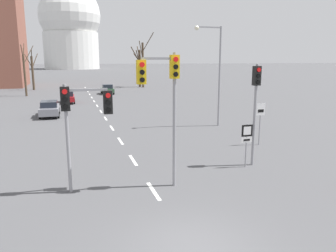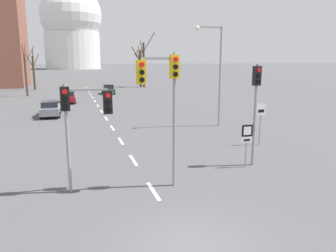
# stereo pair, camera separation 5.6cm
# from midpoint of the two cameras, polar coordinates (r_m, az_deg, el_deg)

# --- Properties ---
(ground_plane) EXTENTS (800.00, 800.00, 0.00)m
(ground_plane) POSITION_cam_midpoint_polar(r_m,az_deg,el_deg) (10.27, 3.97, -20.54)
(ground_plane) COLOR #4C4C4F
(lane_stripe_0) EXTENTS (0.16, 2.00, 0.01)m
(lane_stripe_0) POSITION_cam_midpoint_polar(r_m,az_deg,el_deg) (14.07, -2.65, -11.24)
(lane_stripe_0) COLOR silver
(lane_stripe_0) RESTS_ON ground_plane
(lane_stripe_1) EXTENTS (0.16, 2.00, 0.01)m
(lane_stripe_1) POSITION_cam_midpoint_polar(r_m,az_deg,el_deg) (18.21, -6.18, -5.93)
(lane_stripe_1) COLOR silver
(lane_stripe_1) RESTS_ON ground_plane
(lane_stripe_2) EXTENTS (0.16, 2.00, 0.01)m
(lane_stripe_2) POSITION_cam_midpoint_polar(r_m,az_deg,el_deg) (22.48, -8.35, -2.60)
(lane_stripe_2) COLOR silver
(lane_stripe_2) RESTS_ON ground_plane
(lane_stripe_3) EXTENTS (0.16, 2.00, 0.01)m
(lane_stripe_3) POSITION_cam_midpoint_polar(r_m,az_deg,el_deg) (26.83, -9.81, -0.34)
(lane_stripe_3) COLOR silver
(lane_stripe_3) RESTS_ON ground_plane
(lane_stripe_4) EXTENTS (0.16, 2.00, 0.01)m
(lane_stripe_4) POSITION_cam_midpoint_polar(r_m,az_deg,el_deg) (31.23, -10.87, 1.29)
(lane_stripe_4) COLOR silver
(lane_stripe_4) RESTS_ON ground_plane
(lane_stripe_5) EXTENTS (0.16, 2.00, 0.01)m
(lane_stripe_5) POSITION_cam_midpoint_polar(r_m,az_deg,el_deg) (35.64, -11.66, 2.52)
(lane_stripe_5) COLOR silver
(lane_stripe_5) RESTS_ON ground_plane
(lane_stripe_6) EXTENTS (0.16, 2.00, 0.01)m
(lane_stripe_6) POSITION_cam_midpoint_polar(r_m,az_deg,el_deg) (40.08, -12.28, 3.47)
(lane_stripe_6) COLOR silver
(lane_stripe_6) RESTS_ON ground_plane
(lane_stripe_7) EXTENTS (0.16, 2.00, 0.01)m
(lane_stripe_7) POSITION_cam_midpoint_polar(r_m,az_deg,el_deg) (44.53, -12.78, 4.24)
(lane_stripe_7) COLOR silver
(lane_stripe_7) RESTS_ON ground_plane
(lane_stripe_8) EXTENTS (0.16, 2.00, 0.01)m
(lane_stripe_8) POSITION_cam_midpoint_polar(r_m,az_deg,el_deg) (48.99, -13.18, 4.86)
(lane_stripe_8) COLOR silver
(lane_stripe_8) RESTS_ON ground_plane
(lane_stripe_9) EXTENTS (0.16, 2.00, 0.01)m
(lane_stripe_9) POSITION_cam_midpoint_polar(r_m,az_deg,el_deg) (53.46, -13.52, 5.38)
(lane_stripe_9) COLOR silver
(lane_stripe_9) RESTS_ON ground_plane
(lane_stripe_10) EXTENTS (0.16, 2.00, 0.01)m
(lane_stripe_10) POSITION_cam_midpoint_polar(r_m,az_deg,el_deg) (57.93, -13.81, 5.82)
(lane_stripe_10) COLOR silver
(lane_stripe_10) RESTS_ON ground_plane
(lane_stripe_11) EXTENTS (0.16, 2.00, 0.01)m
(lane_stripe_11) POSITION_cam_midpoint_polar(r_m,az_deg,el_deg) (62.40, -14.06, 6.20)
(lane_stripe_11) COLOR silver
(lane_stripe_11) RESTS_ON ground_plane
(lane_stripe_12) EXTENTS (0.16, 2.00, 0.01)m
(lane_stripe_12) POSITION_cam_midpoint_polar(r_m,az_deg,el_deg) (66.88, -14.27, 6.53)
(lane_stripe_12) COLOR silver
(lane_stripe_12) RESTS_ON ground_plane
(traffic_signal_near_right) EXTENTS (0.36, 0.34, 5.23)m
(traffic_signal_near_right) POSITION_cam_midpoint_polar(r_m,az_deg,el_deg) (17.15, 14.93, 5.08)
(traffic_signal_near_right) COLOR gray
(traffic_signal_near_right) RESTS_ON ground_plane
(traffic_signal_near_left) EXTENTS (2.03, 0.34, 4.50)m
(traffic_signal_near_left) POSITION_cam_midpoint_polar(r_m,az_deg,el_deg) (13.68, -14.96, 2.52)
(traffic_signal_near_left) COLOR gray
(traffic_signal_near_left) RESTS_ON ground_plane
(traffic_signal_centre_tall) EXTENTS (1.76, 0.34, 5.73)m
(traffic_signal_centre_tall) POSITION_cam_midpoint_polar(r_m,az_deg,el_deg) (13.52, -0.86, 6.80)
(traffic_signal_centre_tall) COLOR gray
(traffic_signal_centre_tall) RESTS_ON ground_plane
(route_sign_post) EXTENTS (0.60, 0.08, 2.27)m
(route_sign_post) POSITION_cam_midpoint_polar(r_m,az_deg,el_deg) (17.06, 13.45, -2.05)
(route_sign_post) COLOR gray
(route_sign_post) RESTS_ON ground_plane
(speed_limit_sign) EXTENTS (0.60, 0.08, 2.75)m
(speed_limit_sign) POSITION_cam_midpoint_polar(r_m,az_deg,el_deg) (21.72, 15.71, 1.61)
(speed_limit_sign) COLOR gray
(speed_limit_sign) RESTS_ON ground_plane
(street_lamp_right) EXTENTS (2.32, 0.36, 8.00)m
(street_lamp_right) POSITION_cam_midpoint_polar(r_m,az_deg,el_deg) (27.01, 8.13, 10.38)
(street_lamp_right) COLOR gray
(street_lamp_right) RESTS_ON ground_plane
(sedan_near_left) EXTENTS (1.83, 4.40, 1.51)m
(sedan_near_left) POSITION_cam_midpoint_polar(r_m,az_deg,el_deg) (33.80, -19.98, 2.89)
(sedan_near_left) COLOR slate
(sedan_near_left) RESTS_ON ground_plane
(sedan_near_right) EXTENTS (1.85, 3.86, 1.55)m
(sedan_near_right) POSITION_cam_midpoint_polar(r_m,az_deg,el_deg) (53.47, -10.55, 6.36)
(sedan_near_right) COLOR #2D4C33
(sedan_near_right) RESTS_ON ground_plane
(sedan_mid_centre) EXTENTS (1.73, 4.03, 1.60)m
(sedan_mid_centre) POSITION_cam_midpoint_polar(r_m,az_deg,el_deg) (43.51, -17.14, 4.90)
(sedan_mid_centre) COLOR maroon
(sedan_mid_centre) RESTS_ON ground_plane
(bare_tree_left_near) EXTENTS (2.26, 2.46, 7.17)m
(bare_tree_left_near) POSITION_cam_midpoint_polar(r_m,az_deg,el_deg) (64.11, -22.54, 8.79)
(bare_tree_left_near) COLOR #473828
(bare_tree_left_near) RESTS_ON ground_plane
(bare_tree_right_near) EXTENTS (2.35, 3.24, 8.01)m
(bare_tree_right_near) POSITION_cam_midpoint_polar(r_m,az_deg,el_deg) (66.44, -5.06, 10.34)
(bare_tree_right_near) COLOR #473828
(bare_tree_right_near) RESTS_ON ground_plane
(bare_tree_left_far) EXTENTS (1.61, 4.07, 7.81)m
(bare_tree_left_far) POSITION_cam_midpoint_polar(r_m,az_deg,el_deg) (53.79, -23.70, 8.69)
(bare_tree_left_far) COLOR #473828
(bare_tree_left_far) RESTS_ON ground_plane
(bare_tree_right_far) EXTENTS (3.40, 2.54, 10.49)m
(bare_tree_right_far) POSITION_cam_midpoint_polar(r_m,az_deg,el_deg) (65.14, -4.41, 10.89)
(bare_tree_right_far) COLOR #473828
(bare_tree_right_far) RESTS_ON ground_plane
(capitol_dome) EXTENTS (33.58, 33.58, 47.44)m
(capitol_dome) POSITION_cam_midpoint_polar(r_m,az_deg,el_deg) (198.45, -16.64, 16.19)
(capitol_dome) COLOR silver
(capitol_dome) RESTS_ON ground_plane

